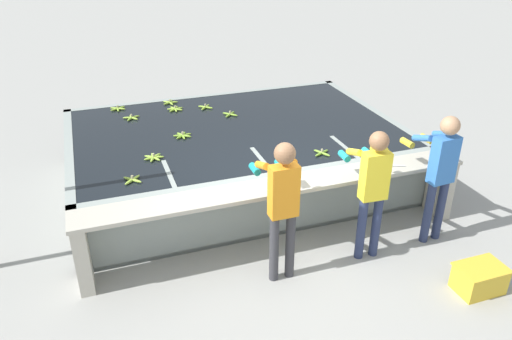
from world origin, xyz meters
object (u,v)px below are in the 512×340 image
crate (479,278)px  worker_1 (372,183)px  banana_bunch_floating_9 (205,107)px  banana_bunch_floating_7 (230,114)px  worker_2 (440,167)px  banana_bunch_floating_5 (132,180)px  knife_0 (388,165)px  worker_0 (282,199)px  banana_bunch_floating_1 (170,102)px  banana_bunch_floating_6 (132,118)px  banana_bunch_floating_4 (322,153)px  banana_bunch_floating_0 (183,135)px  banana_bunch_floating_8 (175,109)px  banana_bunch_floating_3 (154,157)px  banana_bunch_floating_2 (118,108)px

crate → worker_1: bearing=130.1°
banana_bunch_floating_9 → banana_bunch_floating_7: bearing=-57.4°
worker_2 → banana_bunch_floating_5: worker_2 is taller
banana_bunch_floating_9 → knife_0: bearing=-59.8°
crate → banana_bunch_floating_9: bearing=114.2°
worker_0 → banana_bunch_floating_9: bearing=89.9°
banana_bunch_floating_5 → knife_0: (3.21, -0.69, -0.01)m
banana_bunch_floating_1 → crate: 5.62m
banana_bunch_floating_1 → banana_bunch_floating_9: size_ratio=1.17×
banana_bunch_floating_6 → crate: size_ratio=0.50×
worker_2 → banana_bunch_floating_1: (-2.66, 3.87, -0.12)m
banana_bunch_floating_4 → crate: size_ratio=0.49×
banana_bunch_floating_0 → banana_bunch_floating_7: 1.11m
banana_bunch_floating_9 → knife_0: 3.41m
banana_bunch_floating_8 → worker_0: bearing=-82.1°
banana_bunch_floating_0 → banana_bunch_floating_3: 0.81m
banana_bunch_floating_4 → knife_0: bearing=-43.5°
worker_2 → banana_bunch_floating_2: bearing=132.6°
banana_bunch_floating_6 → crate: (3.27, -4.42, -0.76)m
banana_bunch_floating_3 → banana_bunch_floating_4: (2.21, -0.63, 0.00)m
banana_bunch_floating_7 → banana_bunch_floating_8: bearing=145.6°
banana_bunch_floating_2 → banana_bunch_floating_7: (1.72, -0.90, 0.00)m
banana_bunch_floating_7 → crate: banana_bunch_floating_7 is taller
banana_bunch_floating_7 → worker_2: bearing=-58.2°
banana_bunch_floating_4 → banana_bunch_floating_2: bearing=132.0°
worker_0 → banana_bunch_floating_2: 4.18m
worker_0 → banana_bunch_floating_8: (-0.50, 3.59, -0.13)m
banana_bunch_floating_8 → worker_1: bearing=-65.0°
banana_bunch_floating_0 → crate: bearing=-52.2°
banana_bunch_floating_4 → banana_bunch_floating_5: same height
banana_bunch_floating_0 → banana_bunch_floating_3: same height
banana_bunch_floating_2 → banana_bunch_floating_6: size_ratio=1.01×
banana_bunch_floating_1 → banana_bunch_floating_5: size_ratio=1.21×
banana_bunch_floating_2 → banana_bunch_floating_0: bearing=-62.3°
worker_0 → banana_bunch_floating_1: worker_0 is taller
worker_1 → banana_bunch_floating_9: (-1.16, 3.47, -0.09)m
worker_2 → banana_bunch_floating_0: 3.62m
worker_1 → worker_2: (0.98, 0.04, 0.03)m
banana_bunch_floating_1 → worker_1: bearing=-66.7°
banana_bunch_floating_3 → banana_bunch_floating_9: bearing=55.9°
worker_1 → crate: worker_1 is taller
crate → banana_bunch_floating_8: bearing=118.9°
banana_bunch_floating_3 → knife_0: bearing=-23.5°
banana_bunch_floating_5 → banana_bunch_floating_9: (1.50, 2.26, 0.00)m
banana_bunch_floating_2 → banana_bunch_floating_9: same height
banana_bunch_floating_3 → banana_bunch_floating_8: same height
crate → banana_bunch_floating_7: bearing=113.1°
worker_0 → banana_bunch_floating_4: (1.07, 1.18, -0.13)m
banana_bunch_floating_0 → crate: banana_bunch_floating_0 is taller
banana_bunch_floating_3 → banana_bunch_floating_4: size_ratio=1.05×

